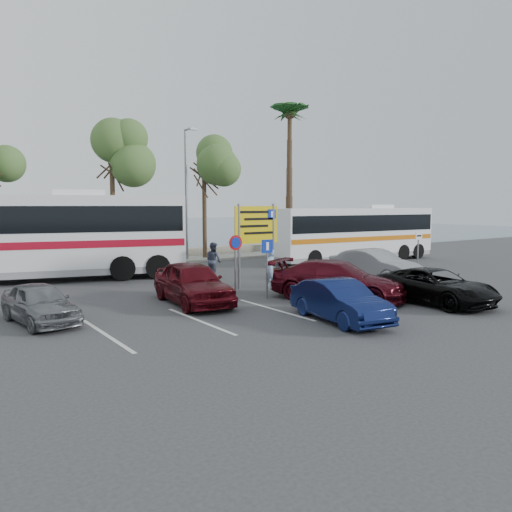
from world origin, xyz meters
TOP-DOWN VIEW (x-y plane):
  - ground at (0.00, 0.00)m, footprint 120.00×120.00m
  - kerb_strip at (0.00, 14.00)m, footprint 44.00×2.40m
  - seawall at (0.00, 16.00)m, footprint 48.00×0.80m
  - sea at (0.00, 60.00)m, footprint 140.00×140.00m
  - tree_mid at (-1.50, 14.00)m, footprint 3.20×3.20m
  - tree_right at (4.50, 14.00)m, footprint 3.20×3.20m
  - palm_tree at (11.50, 14.00)m, footprint 4.80×4.80m
  - street_lamp_right at (3.00, 13.52)m, footprint 0.45×1.15m
  - direction_sign at (1.00, 3.20)m, footprint 2.20×0.12m
  - sign_no_stop at (-0.60, 2.38)m, footprint 0.60×0.08m
  - sign_parking at (-0.20, 0.79)m, footprint 0.50×0.07m
  - sign_taxi at (9.80, 1.49)m, footprint 0.50×0.07m
  - lane_markings at (-1.14, -1.00)m, footprint 12.02×4.20m
  - coach_bus_left at (-6.50, 10.50)m, footprint 13.96×6.26m
  - coach_bus_right at (11.84, 7.87)m, footprint 11.58×3.31m
  - car_silver_a at (-8.16, 1.50)m, footprint 1.92×3.75m
  - car_blue at (-0.60, -3.50)m, footprint 1.93×3.99m
  - car_maroon at (1.80, -0.95)m, footprint 4.12×5.45m
  - car_red at (-3.00, 1.50)m, footprint 2.31×4.67m
  - suv_black at (4.20, -3.50)m, footprint 2.28×4.62m
  - car_silver_b at (6.60, 1.50)m, footprint 1.84×4.54m
  - pedestrian_near at (1.46, 2.83)m, footprint 0.70×0.57m
  - pedestrian_far at (0.78, 6.50)m, footprint 0.76×0.92m

SIDE VIEW (x-z plane):
  - ground at x=0.00m, z-range 0.00..0.00m
  - lane_markings at x=-1.14m, z-range 0.00..0.01m
  - sea at x=0.00m, z-range 0.01..0.01m
  - kerb_strip at x=0.00m, z-range 0.00..0.15m
  - seawall at x=0.00m, z-range 0.00..0.60m
  - car_silver_a at x=-8.16m, z-range 0.00..1.22m
  - suv_black at x=4.20m, z-range 0.00..1.26m
  - car_blue at x=-0.60m, z-range 0.00..1.26m
  - car_silver_b at x=6.60m, z-range 0.00..1.47m
  - car_maroon at x=1.80m, z-range 0.00..1.47m
  - car_red at x=-3.00m, z-range 0.00..1.53m
  - pedestrian_near at x=1.46m, z-range 0.00..1.65m
  - pedestrian_far at x=0.78m, z-range 0.00..1.75m
  - sign_taxi at x=9.80m, z-range 0.32..2.52m
  - sign_parking at x=-0.20m, z-range 0.34..2.59m
  - sign_no_stop at x=-0.60m, z-range 0.40..2.75m
  - coach_bus_right at x=11.84m, z-range -0.13..3.43m
  - coach_bus_left at x=-6.50m, z-range -0.15..4.11m
  - direction_sign at x=1.00m, z-range 0.63..4.23m
  - street_lamp_right at x=3.00m, z-range 0.59..8.60m
  - tree_right at x=4.50m, z-range 2.47..9.87m
  - tree_mid at x=-1.50m, z-range 2.65..10.65m
  - palm_tree at x=11.50m, z-range 4.27..15.47m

